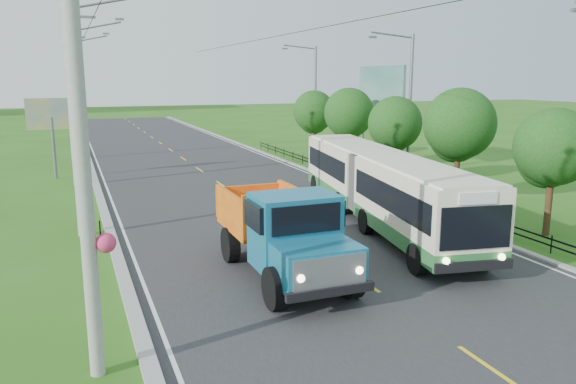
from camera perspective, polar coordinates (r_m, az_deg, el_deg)
ground at (r=18.57m, az=7.54°, el=-8.96°), size 240.00×240.00×0.00m
road at (r=36.77m, az=-7.62°, el=1.32°), size 14.00×120.00×0.02m
curb_left at (r=35.78m, az=-18.88°, el=0.62°), size 0.40×120.00×0.15m
curb_right at (r=39.04m, az=2.62°, el=2.06°), size 0.30×120.00×0.10m
edge_line_left at (r=35.81m, az=-18.00°, el=0.60°), size 0.12×120.00×0.00m
edge_line_right at (r=38.85m, az=1.95°, el=1.98°), size 0.12×120.00×0.00m
centre_dash at (r=18.56m, az=7.55°, el=-8.89°), size 0.12×2.20×0.00m
railing_right at (r=34.09m, az=8.03°, el=1.00°), size 0.04×40.00×0.60m
pole_nearest at (r=12.28m, az=-19.92°, el=3.67°), size 3.51×0.44×10.00m
pole_near at (r=24.22m, az=-20.90°, el=7.53°), size 3.51×0.32×10.00m
pole_mid at (r=36.20m, az=-21.18°, el=8.60°), size 3.51×0.32×10.00m
pole_far at (r=48.20m, az=-21.32°, el=9.13°), size 3.51×0.32×10.00m
tree_second at (r=25.42m, az=25.22°, el=3.78°), size 3.18×3.26×5.30m
tree_third at (r=29.79m, az=16.93°, el=6.26°), size 3.60×3.62×6.00m
tree_fourth at (r=34.72m, az=10.76°, el=6.58°), size 3.24×3.31×5.40m
tree_fifth at (r=39.90m, az=6.18°, el=7.71°), size 3.48×3.52×5.80m
tree_back at (r=45.31m, az=2.65°, el=7.96°), size 3.30×3.36×5.50m
streetlight_mid at (r=34.94m, az=12.07°, el=8.72°), size 3.02×0.20×9.07m
streetlight_far at (r=47.26m, az=2.62°, el=9.63°), size 3.02×0.20×9.07m
planter_near at (r=27.92m, az=17.16°, el=-1.78°), size 0.64×0.64×0.67m
planter_mid at (r=34.39m, az=8.90°, el=1.04°), size 0.64×0.64×0.67m
planter_far at (r=41.39m, az=3.34°, el=2.93°), size 0.64×0.64×0.67m
billboard_left at (r=39.28m, az=-22.91°, el=6.84°), size 3.00×0.20×5.20m
billboard_right at (r=40.89m, az=9.40°, el=9.81°), size 0.24×6.00×7.30m
bus at (r=25.34m, az=9.38°, el=0.97°), size 5.31×16.48×3.14m
dump_truck at (r=18.33m, az=-0.49°, el=-3.60°), size 2.84×7.11×2.97m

